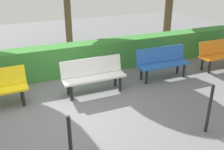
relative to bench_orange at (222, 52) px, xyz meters
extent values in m
plane|color=slate|center=(5.22, 0.81, -0.48)|extent=(19.84, 19.84, 0.00)
cube|color=orange|center=(0.00, 0.07, -0.07)|extent=(1.61, 0.48, 0.05)
cube|color=orange|center=(0.00, -0.11, 0.17)|extent=(1.60, 0.20, 0.42)
cylinder|color=black|center=(0.64, 0.25, -0.29)|extent=(0.07, 0.07, 0.39)
cylinder|color=black|center=(0.65, -0.05, -0.29)|extent=(0.07, 0.07, 0.39)
cube|color=blue|center=(2.11, 0.03, -0.07)|extent=(1.51, 0.44, 0.05)
cube|color=blue|center=(2.11, -0.16, 0.17)|extent=(1.50, 0.14, 0.42)
cylinder|color=black|center=(1.51, 0.19, -0.29)|extent=(0.07, 0.07, 0.39)
cylinder|color=black|center=(1.51, -0.11, -0.29)|extent=(0.07, 0.07, 0.39)
cylinder|color=black|center=(2.72, 0.17, -0.29)|extent=(0.07, 0.07, 0.39)
cylinder|color=black|center=(2.71, -0.13, -0.29)|extent=(0.07, 0.07, 0.39)
cube|color=white|center=(4.18, 0.14, -0.07)|extent=(1.57, 0.43, 0.05)
cube|color=white|center=(4.18, -0.05, 0.17)|extent=(1.56, 0.14, 0.42)
cylinder|color=black|center=(3.55, 0.29, -0.29)|extent=(0.07, 0.07, 0.39)
cylinder|color=black|center=(3.55, -0.01, -0.29)|extent=(0.07, 0.07, 0.39)
cylinder|color=black|center=(4.81, 0.30, -0.29)|extent=(0.07, 0.07, 0.39)
cylinder|color=black|center=(4.81, 0.00, -0.29)|extent=(0.07, 0.07, 0.39)
cylinder|color=black|center=(5.88, 0.13, -0.29)|extent=(0.07, 0.07, 0.39)
cylinder|color=black|center=(5.89, -0.17, -0.29)|extent=(0.07, 0.07, 0.39)
cube|color=#387F33|center=(4.26, -1.28, -0.04)|extent=(15.84, 0.53, 0.89)
cylinder|color=brown|center=(-0.11, -3.15, 0.88)|extent=(0.31, 0.31, 2.73)
cylinder|color=brown|center=(3.90, -3.47, 1.02)|extent=(0.24, 0.24, 3.00)
cylinder|color=black|center=(2.72, 2.50, 0.02)|extent=(0.06, 0.06, 1.00)
cylinder|color=black|center=(5.37, 2.50, 0.02)|extent=(0.06, 0.06, 1.00)
camera|label=1|loc=(6.00, 5.63, 2.52)|focal=41.33mm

